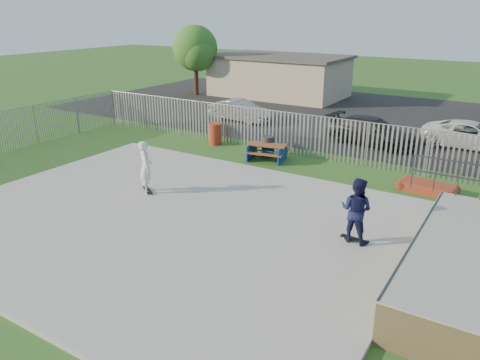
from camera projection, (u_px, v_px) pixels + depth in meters
The scene contains 17 objects.
ground at pixel (171, 221), 15.45m from camera, with size 120.00×120.00×0.00m, color #336221.
concrete_slab at pixel (171, 219), 15.42m from camera, with size 15.00×12.00×0.15m, color #989893.
fence at pixel (265, 161), 18.26m from camera, with size 26.04×16.02×2.00m.
picnic_table at pixel (267, 152), 21.58m from camera, with size 2.02×1.77×0.75m.
funbox at pixel (427, 188), 17.81m from camera, with size 1.92×1.09×0.37m.
trash_bin_red at pixel (215, 134), 24.02m from camera, with size 0.66×0.66×1.10m, color #9C2D18.
trash_bin_grey at pixel (268, 147), 22.01m from camera, with size 0.59×0.59×0.98m, color #27272A.
parking_lot at pixel (359, 116), 30.57m from camera, with size 40.00×18.00×0.02m, color black.
car_silver at pixel (240, 111), 28.98m from camera, with size 1.38×3.95×1.30m, color #ADAEB2.
car_dark at pixel (372, 131), 23.95m from camera, with size 1.92×4.73×1.37m, color black.
car_white at pixel (472, 135), 23.31m from camera, with size 2.17×4.71×1.31m, color white.
building at pixel (279, 76), 37.19m from camera, with size 10.40×6.40×3.20m.
tree_left at pixel (195, 48), 36.95m from camera, with size 3.54×3.54×5.47m.
skateboard_a at pixel (353, 239), 13.80m from camera, with size 0.81×0.27×0.08m.
skateboard_b at pixel (148, 191), 17.50m from camera, with size 0.78×0.61×0.08m.
skater_navy at pixel (356, 210), 13.48m from camera, with size 0.95×0.74×1.96m, color #12153A.
skater_white at pixel (146, 167), 17.18m from camera, with size 0.71×0.47×1.96m, color silver.
Camera 1 is at (9.40, -10.68, 6.57)m, focal length 35.00 mm.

